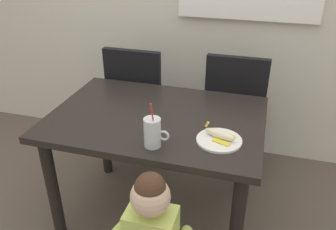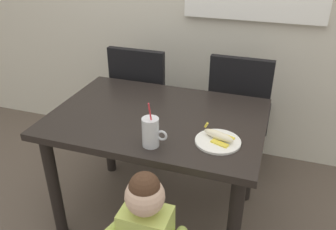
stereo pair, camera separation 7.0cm
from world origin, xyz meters
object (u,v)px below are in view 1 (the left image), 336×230
at_px(dining_table, 157,133).
at_px(snack_plate, 219,140).
at_px(milk_cup, 153,134).
at_px(dining_chair_right, 235,106).
at_px(peeled_banana, 220,135).
at_px(dining_chair_left, 139,98).

relative_size(dining_table, snack_plate, 5.28).
bearing_deg(dining_table, milk_cup, -75.38).
height_order(dining_chair_right, peeled_banana, dining_chair_right).
relative_size(dining_chair_right, peeled_banana, 5.50).
relative_size(dining_table, dining_chair_left, 1.26).
bearing_deg(peeled_banana, dining_chair_right, 89.83).
relative_size(milk_cup, snack_plate, 1.08).
xyz_separation_m(milk_cup, snack_plate, (0.31, 0.13, -0.06)).
height_order(dining_chair_right, milk_cup, milk_cup).
height_order(milk_cup, peeled_banana, milk_cup).
xyz_separation_m(dining_table, snack_plate, (0.39, -0.17, 0.12)).
relative_size(dining_chair_left, dining_chair_right, 1.00).
relative_size(dining_chair_right, snack_plate, 4.17).
xyz_separation_m(dining_table, dining_chair_right, (0.39, 0.67, -0.10)).
bearing_deg(dining_chair_left, peeled_banana, 133.27).
relative_size(dining_chair_left, peeled_banana, 5.50).
height_order(dining_table, dining_chair_right, dining_chair_right).
xyz_separation_m(milk_cup, peeled_banana, (0.31, 0.14, -0.04)).
height_order(dining_table, dining_chair_left, dining_chair_left).
xyz_separation_m(snack_plate, peeled_banana, (0.00, 0.01, 0.03)).
bearing_deg(milk_cup, dining_chair_right, 72.36).
distance_m(dining_table, milk_cup, 0.36).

